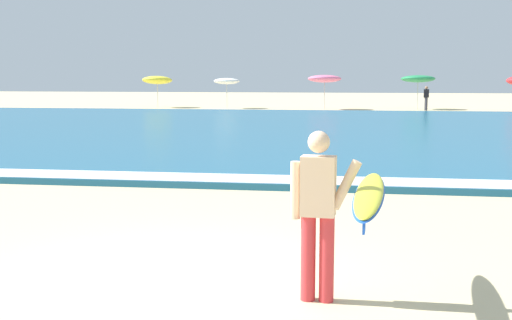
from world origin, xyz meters
name	(u,v)px	position (x,y,z in m)	size (l,w,h in m)	color
ground_plane	(175,279)	(0.00, 0.00, 0.00)	(160.00, 160.00, 0.00)	beige
sea	(305,130)	(0.00, 19.75, 0.07)	(120.00, 28.00, 0.14)	#1E6084
surf_foam	(258,179)	(0.00, 6.35, 0.15)	(120.00, 1.11, 0.01)	white
surfer_with_board	(341,202)	(1.83, -0.47, 1.03)	(1.01, 2.36, 1.73)	red
beach_umbrella_0	(157,80)	(-11.90, 38.19, 1.94)	(2.11, 2.15, 2.31)	beige
beach_umbrella_1	(227,81)	(-6.79, 37.75, 1.88)	(1.79, 1.80, 2.12)	beige
beach_umbrella_2	(325,79)	(-0.01, 37.26, 2.05)	(2.24, 2.26, 2.37)	beige
beach_umbrella_3	(418,79)	(6.19, 38.33, 2.04)	(2.27, 2.30, 2.34)	beige
beachgoer_near_row_left	(426,97)	(6.62, 36.88, 0.84)	(0.32, 0.20, 1.58)	#383842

